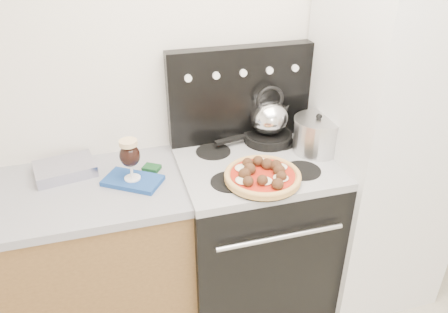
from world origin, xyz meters
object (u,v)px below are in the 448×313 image
object	(u,v)px
pizza	(263,174)
fridge	(383,140)
stock_pot	(317,136)
skillet	(268,137)
base_cabinet	(41,275)
oven_mitt	(133,181)
beer_glass	(130,160)
pizza_pan	(262,180)
tea_kettle	(269,114)
stove_body	(253,236)

from	to	relation	value
pizza	fridge	bearing A→B (deg)	12.02
stock_pot	pizza	bearing A→B (deg)	-151.55
fridge	skillet	distance (m)	0.60
base_cabinet	pizza	size ratio (longest dim) A/B	4.13
oven_mitt	beer_glass	xyz separation A→B (m)	(0.00, 0.00, 0.11)
fridge	pizza_pan	size ratio (longest dim) A/B	5.64
fridge	tea_kettle	world-z (taller)	fridge
fridge	pizza	world-z (taller)	fridge
pizza_pan	pizza	world-z (taller)	pizza
oven_mitt	skillet	bearing A→B (deg)	13.96
oven_mitt	pizza	world-z (taller)	pizza
beer_glass	stove_body	bearing A→B (deg)	-0.13
base_cabinet	fridge	xyz separation A→B (m)	(1.80, -0.05, 0.52)
base_cabinet	stock_pot	size ratio (longest dim) A/B	6.15
fridge	beer_glass	distance (m)	1.31
skillet	pizza_pan	bearing A→B (deg)	-114.58
stove_body	fridge	bearing A→B (deg)	-2.05
oven_mitt	pizza	distance (m)	0.60
stove_body	tea_kettle	size ratio (longest dim) A/B	3.96
stove_body	pizza	bearing A→B (deg)	-100.59
fridge	tea_kettle	distance (m)	0.62
skillet	stove_body	bearing A→B (deg)	-125.83
pizza	tea_kettle	xyz separation A→B (m)	(0.17, 0.37, 0.12)
stove_body	oven_mitt	size ratio (longest dim) A/B	3.36
stock_pot	tea_kettle	bearing A→B (deg)	139.30
pizza	skillet	world-z (taller)	pizza
oven_mitt	pizza_pan	bearing A→B (deg)	-17.69
oven_mitt	stock_pot	bearing A→B (deg)	0.91
oven_mitt	beer_glass	bearing A→B (deg)	0.00
pizza_pan	tea_kettle	size ratio (longest dim) A/B	1.52
skillet	stock_pot	world-z (taller)	stock_pot
pizza	beer_glass	bearing A→B (deg)	162.31
base_cabinet	skillet	xyz separation A→B (m)	(1.24, 0.16, 0.51)
tea_kettle	fridge	bearing A→B (deg)	-8.45
pizza	stock_pot	xyz separation A→B (m)	(0.36, 0.20, 0.05)
stove_body	stock_pot	bearing A→B (deg)	2.81
stove_body	stock_pot	distance (m)	0.66
stove_body	beer_glass	size ratio (longest dim) A/B	4.33
skillet	beer_glass	bearing A→B (deg)	-166.04
pizza	skillet	size ratio (longest dim) A/B	1.36
pizza_pan	oven_mitt	bearing A→B (deg)	162.31
base_cabinet	stove_body	world-z (taller)	stove_body
pizza_pan	stock_pot	bearing A→B (deg)	28.45
stove_body	skillet	xyz separation A→B (m)	(0.13, 0.19, 0.50)
base_cabinet	fridge	size ratio (longest dim) A/B	0.76
stove_body	base_cabinet	bearing A→B (deg)	178.70
fridge	stock_pot	xyz separation A→B (m)	(-0.37, 0.04, 0.06)
skillet	stock_pot	bearing A→B (deg)	-40.70
tea_kettle	pizza	bearing A→B (deg)	-102.64
oven_mitt	pizza	size ratio (longest dim) A/B	0.75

